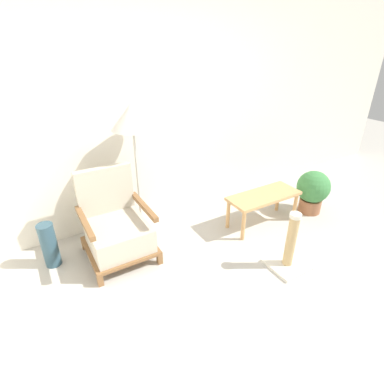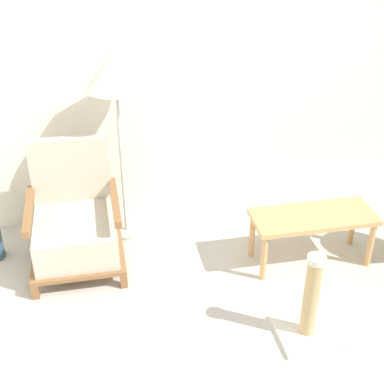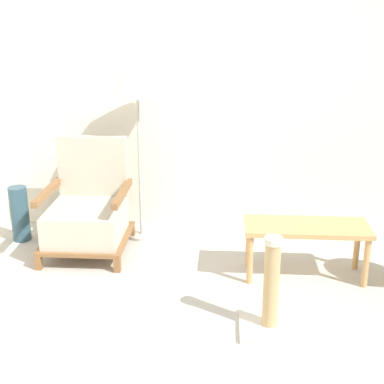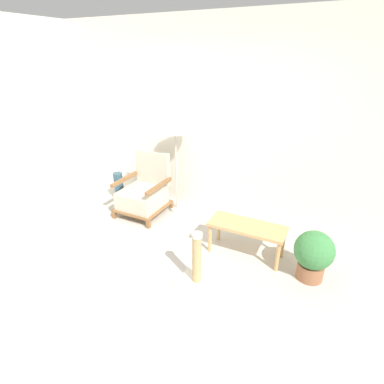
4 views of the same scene
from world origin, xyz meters
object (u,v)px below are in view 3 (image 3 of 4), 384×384
Objects in this scene: coffee_table at (306,232)px; scratching_post at (270,301)px; floor_lamp at (137,85)px; armchair at (87,213)px; vase at (20,214)px.

scratching_post is (-0.30, -0.72, -0.15)m from coffee_table.
floor_lamp is 1.74m from coffee_table.
coffee_table is 1.46× the size of scratching_post.
vase is at bearing 164.50° from armchair.
floor_lamp is at bearing 153.98° from coffee_table.
scratching_post is (1.38, -1.04, -0.13)m from armchair.
floor_lamp reaches higher than scratching_post.
armchair is at bearing 169.11° from coffee_table.
coffee_table is (1.68, -0.32, 0.02)m from armchair.
floor_lamp is at bearing 39.41° from armchair.
floor_lamp is 1.47m from vase.
coffee_table is 1.89× the size of vase.
vase is 2.35m from scratching_post.
vase is at bearing -172.22° from floor_lamp.
floor_lamp is 3.15× the size of vase.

